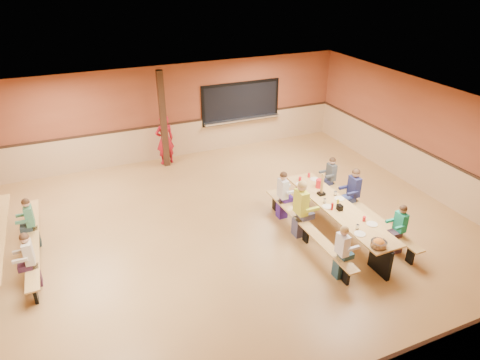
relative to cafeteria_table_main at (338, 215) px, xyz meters
name	(u,v)px	position (x,y,z in m)	size (l,w,h in m)	color
ground	(223,237)	(-2.51, 0.93, -0.53)	(12.00, 12.00, 0.00)	#9D6F3B
room_envelope	(222,212)	(-2.51, 0.93, 0.16)	(12.04, 10.04, 3.02)	brown
kitchen_pass_through	(241,104)	(0.09, 5.89, 0.96)	(2.78, 0.28, 1.38)	black
structural_post	(163,120)	(-2.71, 5.33, 0.97)	(0.18, 0.18, 3.00)	black
cafeteria_table_main	(338,215)	(0.00, 0.00, 0.00)	(1.91, 3.70, 0.74)	tan
seated_child_white_left	(342,252)	(-0.83, -1.32, 0.07)	(0.36, 0.30, 1.20)	white
seated_adult_yellow	(301,209)	(-0.83, 0.30, 0.18)	(0.46, 0.38, 1.41)	gold
seated_child_grey_left	(283,195)	(-0.83, 1.17, 0.10)	(0.39, 0.32, 1.24)	silver
seated_child_teal_right	(399,229)	(0.83, -1.11, 0.06)	(0.35, 0.29, 1.17)	#199C77
seated_child_navy_right	(353,193)	(0.83, 0.54, 0.12)	(0.41, 0.34, 1.29)	navy
seated_child_char_right	(331,178)	(0.83, 1.52, 0.07)	(0.36, 0.29, 1.19)	#404749
seated_child_green_sec	(31,223)	(-6.55, 2.30, 0.07)	(0.36, 0.30, 1.20)	#3E7E59
seated_child_tan_sec	(31,260)	(-6.55, 0.85, 0.08)	(0.37, 0.30, 1.21)	#C2B69B
standing_woman	(165,140)	(-2.68, 5.48, 0.28)	(0.58, 0.38, 1.60)	#AF1422
punch_pitcher	(319,184)	(0.09, 0.99, 0.32)	(0.16, 0.16, 0.22)	red
chip_bowl	(379,243)	(-0.17, -1.59, 0.29)	(0.32, 0.32, 0.15)	orange
napkin_dispenser	(340,207)	(-0.06, -0.12, 0.28)	(0.10, 0.14, 0.13)	black
condiment_mustard	(338,203)	(0.00, 0.04, 0.30)	(0.06, 0.06, 0.17)	yellow
condiment_ketchup	(332,206)	(-0.21, -0.04, 0.30)	(0.06, 0.06, 0.17)	#B2140F
table_paddle	(322,190)	(-0.06, 0.64, 0.35)	(0.16, 0.16, 0.56)	black
place_settings	(339,205)	(0.00, 0.00, 0.27)	(0.65, 3.30, 0.11)	beige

